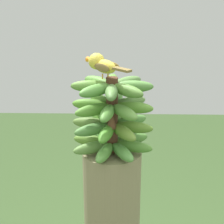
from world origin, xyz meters
TOP-DOWN VIEW (x-y plane):
  - banana_bunch at (0.00, 0.00)m, footprint 0.30×0.30m
  - perched_bird at (-0.00, -0.04)m, footprint 0.15×0.16m

SIDE VIEW (x-z plane):
  - banana_bunch at x=0.00m, z-range 1.32..1.60m
  - perched_bird at x=0.00m, z-range 1.60..1.68m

